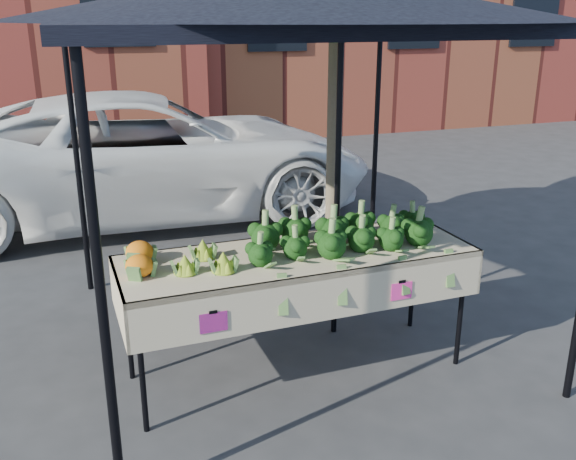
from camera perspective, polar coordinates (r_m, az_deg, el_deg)
The scene contains 7 objects.
ground at distance 4.61m, azimuth 3.50°, elevation -12.86°, with size 90.00×90.00×0.00m, color #2B2B2E.
table at distance 4.44m, azimuth 0.87°, elevation -7.52°, with size 2.42×0.85×0.90m.
canopy at distance 4.66m, azimuth 0.14°, elevation 5.78°, with size 3.16×3.16×2.74m, color black, non-canonical shape.
broccoli_heap at distance 4.36m, azimuth 4.80°, elevation 0.02°, with size 1.45×0.55×0.24m, color black.
romanesco_cluster at distance 4.04m, azimuth -7.89°, elevation -2.03°, with size 0.42×0.46×0.19m, color #95AB22.
cauliflower_pair at distance 4.07m, azimuth -13.22°, elevation -2.36°, with size 0.22×0.42×0.17m, color orange.
street_tree at distance 5.57m, azimuth 4.31°, elevation 13.67°, with size 1.96×1.96×3.86m, color #1E4C14, non-canonical shape.
Camera 1 is at (-1.57, -3.60, 2.42)m, focal length 39.56 mm.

